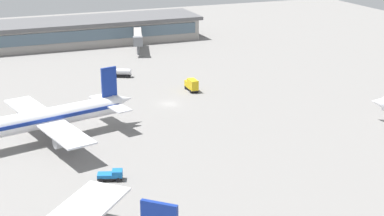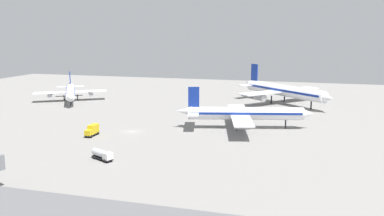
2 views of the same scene
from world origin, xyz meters
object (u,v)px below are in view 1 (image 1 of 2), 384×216
object	(u,v)px
fuel_truck	(120,72)
pushback_tractor	(112,175)
airplane_at_gate	(40,119)
catering_truck	(192,85)

from	to	relation	value
fuel_truck	pushback_tractor	bearing A→B (deg)	100.10
airplane_at_gate	catering_truck	distance (m)	47.62
airplane_at_gate	pushback_tractor	xyz separation A→B (m)	(-8.97, 23.19, -3.90)
fuel_truck	catering_truck	bearing A→B (deg)	151.16
catering_truck	pushback_tractor	size ratio (longest dim) A/B	1.17
fuel_truck	airplane_at_gate	bearing A→B (deg)	82.76
airplane_at_gate	pushback_tractor	bearing A→B (deg)	97.45
pushback_tractor	catering_truck	bearing A→B (deg)	72.44
airplane_at_gate	fuel_truck	world-z (taller)	airplane_at_gate
catering_truck	fuel_truck	bearing A→B (deg)	35.00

